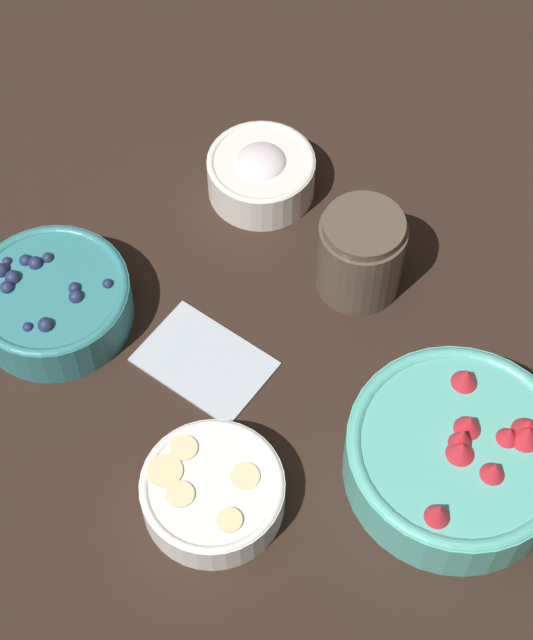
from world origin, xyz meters
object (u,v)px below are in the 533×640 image
object	(u,v)px
bowl_cream	(261,172)
jar_chocolate	(361,256)
bowl_bananas	(213,491)
bowl_strawberries	(458,454)
bowl_blueberries	(52,299)

from	to	relation	value
bowl_cream	jar_chocolate	bearing A→B (deg)	-175.05
bowl_bananas	jar_chocolate	world-z (taller)	jar_chocolate
bowl_strawberries	bowl_bananas	xyz separation A→B (m)	(0.10, 0.21, -0.01)
bowl_blueberries	bowl_cream	distance (m)	0.28
bowl_strawberries	jar_chocolate	xyz separation A→B (m)	(0.23, -0.06, 0.01)
bowl_bananas	bowl_cream	xyz separation A→B (m)	(0.29, -0.25, 0.01)
bowl_cream	jar_chocolate	world-z (taller)	jar_chocolate
bowl_bananas	jar_chocolate	bearing A→B (deg)	-64.51
bowl_blueberries	bowl_bananas	distance (m)	0.27
bowl_blueberries	bowl_bananas	world-z (taller)	bowl_blueberries
bowl_strawberries	bowl_bananas	distance (m)	0.23
bowl_strawberries	bowl_blueberries	size ratio (longest dim) A/B	1.29
bowl_strawberries	bowl_cream	size ratio (longest dim) A/B	1.74
bowl_cream	bowl_blueberries	bearing A→B (deg)	94.25
bowl_bananas	jar_chocolate	size ratio (longest dim) A/B	1.33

